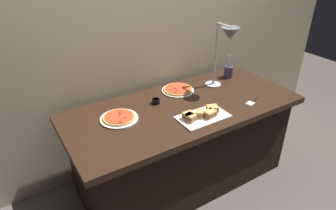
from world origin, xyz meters
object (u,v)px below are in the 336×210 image
Objects in this scene: heat_lamp at (227,41)px; pizza_plate_center at (178,90)px; sandwich_platter at (202,115)px; sauce_cup_near at (156,101)px; pizza_plate_front at (119,118)px; serving_spatula at (253,101)px; utensil_holder at (228,72)px.

pizza_plate_center is (-0.34, 0.18, -0.43)m from heat_lamp.
sauce_cup_near is (-0.18, 0.37, -0.00)m from sandwich_platter.
pizza_plate_front is 1.00× the size of pizza_plate_center.
heat_lamp reaches higher than sandwich_platter.
serving_spatula is at bearing -2.58° from sandwich_platter.
sauce_cup_near is at bearing 115.93° from sandwich_platter.
heat_lamp is 1.48× the size of sandwich_platter.
utensil_holder is (0.58, -0.00, 0.05)m from pizza_plate_center.
sandwich_platter is 5.89× the size of sauce_cup_near.
pizza_plate_center is 0.64m from serving_spatula.
sandwich_platter reaches higher than sauce_cup_near.
serving_spatula is (-0.16, -0.48, -0.06)m from utensil_holder.
utensil_holder is (1.20, 0.16, 0.05)m from pizza_plate_front.
heat_lamp reaches higher than serving_spatula.
sauce_cup_near is at bearing 10.96° from pizza_plate_front.
pizza_plate_center is 4.30× the size of sauce_cup_near.
utensil_holder is 1.29× the size of serving_spatula.
utensil_holder reaches higher than pizza_plate_center.
pizza_plate_center is 0.73× the size of sandwich_platter.
sauce_cup_near reaches higher than pizza_plate_center.
heat_lamp is 2.02× the size of pizza_plate_front.
pizza_plate_front is 1.09m from serving_spatula.
serving_spatula is at bearing -17.39° from pizza_plate_front.
heat_lamp is at bearing 103.04° from serving_spatula.
sauce_cup_near reaches higher than serving_spatula.
utensil_holder reaches higher than serving_spatula.
serving_spatula is at bearing -76.96° from heat_lamp.
pizza_plate_center is 0.58m from utensil_holder.
utensil_holder is at bearing 7.36° from pizza_plate_front.
utensil_holder reaches higher than sandwich_platter.
heat_lamp is 0.49m from utensil_holder.
pizza_plate_front and pizza_plate_center have the same top height.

